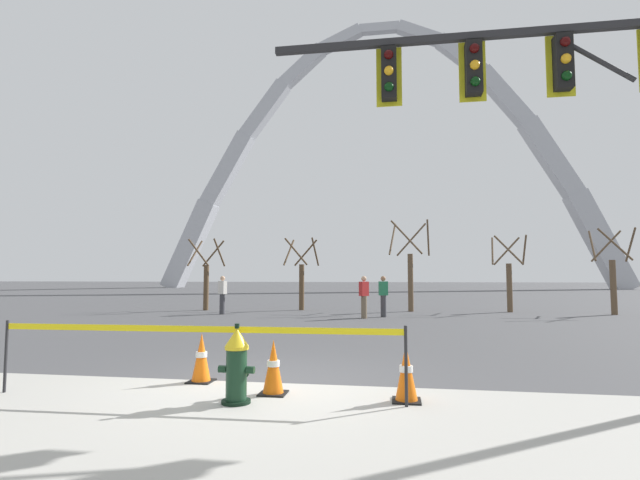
{
  "coord_description": "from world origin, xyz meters",
  "views": [
    {
      "loc": [
        1.86,
        -6.83,
        1.59
      ],
      "look_at": [
        -0.04,
        5.0,
        2.5
      ],
      "focal_mm": 26.62,
      "sensor_mm": 36.0,
      "label": 1
    }
  ],
  "objects_px": {
    "traffic_cone_curb_edge": "(406,373)",
    "traffic_cone_by_hydrant": "(201,358)",
    "monument_arch": "(381,164)",
    "traffic_cone_mid_sidewalk": "(273,368)",
    "fire_hydrant": "(237,366)",
    "traffic_signal_gantry": "(593,100)",
    "pedestrian_walking_left": "(222,295)",
    "pedestrian_standing_center": "(383,296)",
    "pedestrian_walking_right": "(364,297)"
  },
  "relations": [
    {
      "from": "traffic_signal_gantry",
      "to": "pedestrian_walking_right",
      "type": "height_order",
      "value": "traffic_signal_gantry"
    },
    {
      "from": "fire_hydrant",
      "to": "traffic_cone_by_hydrant",
      "type": "bearing_deg",
      "value": 131.02
    },
    {
      "from": "traffic_cone_by_hydrant",
      "to": "pedestrian_standing_center",
      "type": "xyz_separation_m",
      "value": [
        2.4,
        11.86,
        0.46
      ]
    },
    {
      "from": "traffic_signal_gantry",
      "to": "monument_arch",
      "type": "xyz_separation_m",
      "value": [
        -5.0,
        54.41,
        12.05
      ]
    },
    {
      "from": "pedestrian_walking_left",
      "to": "fire_hydrant",
      "type": "bearing_deg",
      "value": -68.54
    },
    {
      "from": "traffic_cone_by_hydrant",
      "to": "traffic_signal_gantry",
      "type": "height_order",
      "value": "traffic_signal_gantry"
    },
    {
      "from": "fire_hydrant",
      "to": "pedestrian_walking_left",
      "type": "bearing_deg",
      "value": 111.46
    },
    {
      "from": "traffic_cone_curb_edge",
      "to": "traffic_cone_by_hydrant",
      "type": "bearing_deg",
      "value": 168.09
    },
    {
      "from": "traffic_cone_by_hydrant",
      "to": "pedestrian_standing_center",
      "type": "distance_m",
      "value": 12.11
    },
    {
      "from": "traffic_cone_by_hydrant",
      "to": "traffic_cone_mid_sidewalk",
      "type": "bearing_deg",
      "value": -23.28
    },
    {
      "from": "pedestrian_walking_right",
      "to": "fire_hydrant",
      "type": "bearing_deg",
      "value": -93.67
    },
    {
      "from": "traffic_cone_by_hydrant",
      "to": "traffic_cone_curb_edge",
      "type": "distance_m",
      "value": 3.08
    },
    {
      "from": "fire_hydrant",
      "to": "traffic_cone_mid_sidewalk",
      "type": "xyz_separation_m",
      "value": [
        0.34,
        0.51,
        -0.11
      ]
    },
    {
      "from": "fire_hydrant",
      "to": "traffic_cone_by_hydrant",
      "type": "height_order",
      "value": "fire_hydrant"
    },
    {
      "from": "traffic_signal_gantry",
      "to": "monument_arch",
      "type": "height_order",
      "value": "monument_arch"
    },
    {
      "from": "traffic_signal_gantry",
      "to": "monument_arch",
      "type": "relative_size",
      "value": 0.13
    },
    {
      "from": "fire_hydrant",
      "to": "pedestrian_standing_center",
      "type": "distance_m",
      "value": 13.0
    },
    {
      "from": "monument_arch",
      "to": "pedestrian_walking_left",
      "type": "bearing_deg",
      "value": -97.0
    },
    {
      "from": "traffic_cone_mid_sidewalk",
      "to": "fire_hydrant",
      "type": "bearing_deg",
      "value": -123.49
    },
    {
      "from": "traffic_cone_mid_sidewalk",
      "to": "monument_arch",
      "type": "distance_m",
      "value": 58.35
    },
    {
      "from": "pedestrian_standing_center",
      "to": "traffic_cone_curb_edge",
      "type": "bearing_deg",
      "value": -87.21
    },
    {
      "from": "traffic_cone_by_hydrant",
      "to": "monument_arch",
      "type": "bearing_deg",
      "value": 88.93
    },
    {
      "from": "traffic_cone_by_hydrant",
      "to": "pedestrian_walking_right",
      "type": "distance_m",
      "value": 11.28
    },
    {
      "from": "traffic_signal_gantry",
      "to": "fire_hydrant",
      "type": "bearing_deg",
      "value": -156.91
    },
    {
      "from": "fire_hydrant",
      "to": "traffic_cone_curb_edge",
      "type": "distance_m",
      "value": 2.14
    },
    {
      "from": "traffic_cone_mid_sidewalk",
      "to": "pedestrian_walking_left",
      "type": "relative_size",
      "value": 0.46
    },
    {
      "from": "pedestrian_standing_center",
      "to": "monument_arch",
      "type": "bearing_deg",
      "value": 91.78
    },
    {
      "from": "fire_hydrant",
      "to": "pedestrian_standing_center",
      "type": "height_order",
      "value": "pedestrian_standing_center"
    },
    {
      "from": "pedestrian_standing_center",
      "to": "pedestrian_walking_right",
      "type": "bearing_deg",
      "value": -134.32
    },
    {
      "from": "traffic_cone_mid_sidewalk",
      "to": "pedestrian_standing_center",
      "type": "height_order",
      "value": "pedestrian_standing_center"
    },
    {
      "from": "pedestrian_standing_center",
      "to": "traffic_cone_by_hydrant",
      "type": "bearing_deg",
      "value": -101.44
    },
    {
      "from": "traffic_cone_curb_edge",
      "to": "monument_arch",
      "type": "xyz_separation_m",
      "value": [
        -1.97,
        56.18,
        16.1
      ]
    },
    {
      "from": "traffic_cone_mid_sidewalk",
      "to": "pedestrian_standing_center",
      "type": "relative_size",
      "value": 0.46
    },
    {
      "from": "pedestrian_walking_left",
      "to": "pedestrian_standing_center",
      "type": "distance_m",
      "value": 6.69
    },
    {
      "from": "traffic_cone_by_hydrant",
      "to": "pedestrian_standing_center",
      "type": "bearing_deg",
      "value": 78.56
    },
    {
      "from": "traffic_cone_by_hydrant",
      "to": "pedestrian_standing_center",
      "type": "relative_size",
      "value": 0.46
    },
    {
      "from": "monument_arch",
      "to": "pedestrian_walking_right",
      "type": "bearing_deg",
      "value": -89.16
    },
    {
      "from": "fire_hydrant",
      "to": "pedestrian_walking_left",
      "type": "height_order",
      "value": "pedestrian_walking_left"
    },
    {
      "from": "fire_hydrant",
      "to": "pedestrian_walking_left",
      "type": "xyz_separation_m",
      "value": [
        -5.2,
        13.22,
        0.35
      ]
    },
    {
      "from": "traffic_cone_by_hydrant",
      "to": "traffic_cone_mid_sidewalk",
      "type": "distance_m",
      "value": 1.36
    },
    {
      "from": "traffic_cone_curb_edge",
      "to": "fire_hydrant",
      "type": "bearing_deg",
      "value": -168.79
    },
    {
      "from": "traffic_cone_by_hydrant",
      "to": "traffic_signal_gantry",
      "type": "distance_m",
      "value": 7.36
    },
    {
      "from": "traffic_cone_mid_sidewalk",
      "to": "pedestrian_walking_right",
      "type": "distance_m",
      "value": 11.69
    },
    {
      "from": "pedestrian_standing_center",
      "to": "traffic_cone_mid_sidewalk",
      "type": "bearing_deg",
      "value": -95.29
    },
    {
      "from": "traffic_cone_mid_sidewalk",
      "to": "traffic_signal_gantry",
      "type": "distance_m",
      "value": 6.49
    },
    {
      "from": "traffic_cone_mid_sidewalk",
      "to": "traffic_cone_curb_edge",
      "type": "xyz_separation_m",
      "value": [
        1.76,
        -0.1,
        0.0
      ]
    },
    {
      "from": "traffic_signal_gantry",
      "to": "pedestrian_walking_left",
      "type": "relative_size",
      "value": 4.92
    },
    {
      "from": "traffic_cone_mid_sidewalk",
      "to": "traffic_cone_curb_edge",
      "type": "height_order",
      "value": "same"
    },
    {
      "from": "traffic_signal_gantry",
      "to": "pedestrian_walking_right",
      "type": "bearing_deg",
      "value": 113.47
    },
    {
      "from": "traffic_signal_gantry",
      "to": "traffic_cone_mid_sidewalk",
      "type": "bearing_deg",
      "value": -160.73
    }
  ]
}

